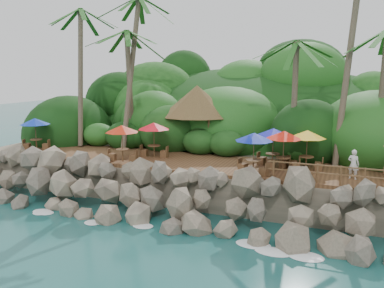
% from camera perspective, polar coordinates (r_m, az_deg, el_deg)
% --- Properties ---
extents(ground, '(140.00, 140.00, 0.00)m').
position_cam_1_polar(ground, '(20.65, -6.31, -12.16)').
color(ground, '#19514F').
rests_on(ground, ground).
extents(land_base, '(32.00, 25.20, 2.10)m').
position_cam_1_polar(land_base, '(34.70, 6.12, -1.06)').
color(land_base, gray).
rests_on(land_base, ground).
extents(jungle_hill, '(44.80, 28.00, 15.40)m').
position_cam_1_polar(jungle_hill, '(42.04, 8.85, -0.57)').
color(jungle_hill, '#143811').
rests_on(jungle_hill, ground).
extents(seawall, '(29.00, 4.00, 2.30)m').
position_cam_1_polar(seawall, '(21.92, -3.90, -7.55)').
color(seawall, gray).
rests_on(seawall, ground).
extents(terrace, '(26.00, 5.00, 0.20)m').
position_cam_1_polar(terrace, '(25.18, 0.00, -2.69)').
color(terrace, brown).
rests_on(terrace, land_base).
extents(jungle_foliage, '(44.00, 16.00, 12.00)m').
position_cam_1_polar(jungle_foliage, '(33.99, 5.63, -3.10)').
color(jungle_foliage, '#143811').
rests_on(jungle_foliage, ground).
extents(foam_line, '(25.20, 0.80, 0.06)m').
position_cam_1_polar(foam_line, '(20.88, -5.92, -11.79)').
color(foam_line, white).
rests_on(foam_line, ground).
extents(palms, '(26.58, 7.05, 12.90)m').
position_cam_1_polar(palms, '(27.08, 3.51, 18.30)').
color(palms, brown).
rests_on(palms, ground).
extents(palapa, '(5.35, 5.35, 4.60)m').
position_cam_1_polar(palapa, '(28.75, 0.73, 6.19)').
color(palapa, brown).
rests_on(palapa, ground).
extents(dining_clusters, '(25.71, 5.31, 2.29)m').
position_cam_1_polar(dining_clusters, '(24.48, 0.58, 1.70)').
color(dining_clusters, brown).
rests_on(dining_clusters, terrace).
extents(railing, '(6.10, 0.10, 1.00)m').
position_cam_1_polar(railing, '(21.05, 18.98, -3.90)').
color(railing, brown).
rests_on(railing, terrace).
extents(waiter, '(0.66, 0.53, 1.58)m').
position_cam_1_polar(waiter, '(22.52, 22.06, -2.71)').
color(waiter, silver).
rests_on(waiter, terrace).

